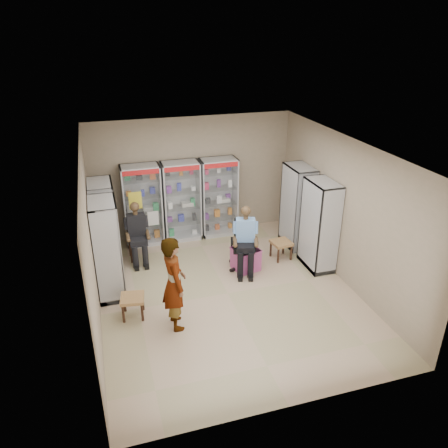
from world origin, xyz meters
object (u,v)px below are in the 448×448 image
object	(u,v)px
woven_stool_b	(133,306)
cabinet_right_near	(319,225)
pink_trunk	(246,259)
woven_stool_a	(281,250)
wooden_chair	(137,240)
standing_man	(174,283)
cabinet_back_right	(219,197)
cabinet_back_mid	(182,201)
cabinet_left_far	(105,226)
cabinet_right_far	(297,207)
office_chair	(244,245)
cabinet_left_near	(107,249)
cabinet_back_left	(143,206)
seated_shopkeeper	(245,240)

from	to	relation	value
woven_stool_b	cabinet_right_near	bearing A→B (deg)	9.71
pink_trunk	woven_stool_a	world-z (taller)	pink_trunk
wooden_chair	standing_man	distance (m)	2.74
woven_stool_b	standing_man	size ratio (longest dim) A/B	0.24
wooden_chair	woven_stool_b	size ratio (longest dim) A/B	2.21
cabinet_back_right	woven_stool_b	bearing A→B (deg)	-130.41
pink_trunk	standing_man	size ratio (longest dim) A/B	0.29
cabinet_back_mid	cabinet_left_far	distance (m)	2.10
cabinet_right_far	cabinet_right_near	distance (m)	1.10
office_chair	pink_trunk	bearing A→B (deg)	-57.56
cabinet_back_right	cabinet_right_near	bearing A→B (deg)	-53.84
cabinet_left_near	woven_stool_b	distance (m)	1.25
cabinet_left_far	wooden_chair	xyz separation A→B (m)	(0.68, 0.20, -0.53)
pink_trunk	wooden_chair	bearing A→B (deg)	152.10
cabinet_left_far	cabinet_left_near	bearing A→B (deg)	-0.00
office_chair	cabinet_left_near	bearing A→B (deg)	-159.44
cabinet_left_far	wooden_chair	size ratio (longest dim) A/B	2.13
cabinet_back_mid	cabinet_back_right	bearing A→B (deg)	0.00
cabinet_left_near	woven_stool_b	bearing A→B (deg)	20.00
cabinet_back_right	woven_stool_b	xyz separation A→B (m)	(-2.50, -2.94, -0.79)
cabinet_back_left	office_chair	world-z (taller)	cabinet_back_left
cabinet_left_near	office_chair	bearing A→B (deg)	93.73
cabinet_back_mid	cabinet_right_far	distance (m)	2.82
cabinet_back_mid	cabinet_right_near	bearing A→B (deg)	-40.84
cabinet_back_right	seated_shopkeeper	size ratio (longest dim) A/B	1.42
cabinet_back_mid	cabinet_left_far	world-z (taller)	same
cabinet_back_right	office_chair	distance (m)	1.90
seated_shopkeeper	standing_man	xyz separation A→B (m)	(-1.84, -1.53, 0.18)
seated_shopkeeper	woven_stool_a	world-z (taller)	seated_shopkeeper
cabinet_back_mid	woven_stool_b	size ratio (longest dim) A/B	4.71
cabinet_left_near	office_chair	distance (m)	2.92
cabinet_back_left	standing_man	size ratio (longest dim) A/B	1.13
cabinet_back_left	seated_shopkeeper	distance (m)	2.74
cabinet_left_near	office_chair	size ratio (longest dim) A/B	1.80
cabinet_back_mid	pink_trunk	size ratio (longest dim) A/B	3.87
wooden_chair	pink_trunk	distance (m)	2.52
cabinet_back_left	woven_stool_b	size ratio (longest dim) A/B	4.71
cabinet_back_left	cabinet_back_mid	xyz separation A→B (m)	(0.95, 0.00, 0.00)
office_chair	cabinet_left_far	bearing A→B (deg)	179.28
cabinet_back_left	seated_shopkeeper	xyz separation A→B (m)	(1.95, -1.89, -0.29)
seated_shopkeeper	woven_stool_b	size ratio (longest dim) A/B	3.33
cabinet_back_mid	woven_stool_b	bearing A→B (deg)	-117.83
office_chair	woven_stool_b	xyz separation A→B (m)	(-2.55, -1.09, -0.34)
cabinet_right_far	cabinet_left_near	bearing A→B (deg)	101.41
cabinet_back_mid	cabinet_left_near	xyz separation A→B (m)	(-1.88, -2.03, 0.00)
standing_man	office_chair	bearing A→B (deg)	-53.25
cabinet_back_right	woven_stool_b	size ratio (longest dim) A/B	4.71
cabinet_right_far	cabinet_right_near	xyz separation A→B (m)	(0.00, -1.10, 0.00)
office_chair	cabinet_right_far	bearing A→B (deg)	41.14
cabinet_left_far	woven_stool_a	bearing A→B (deg)	78.94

